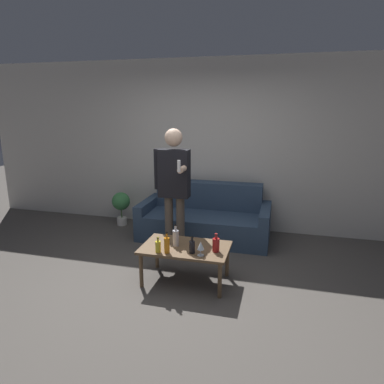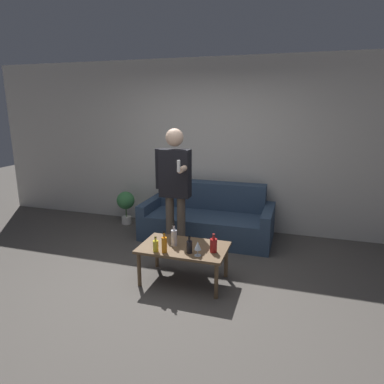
% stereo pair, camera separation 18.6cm
% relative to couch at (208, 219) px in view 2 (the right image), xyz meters
% --- Properties ---
extents(ground_plane, '(16.00, 16.00, 0.00)m').
position_rel_couch_xyz_m(ground_plane, '(-0.09, -1.71, -0.29)').
color(ground_plane, '#514C47').
extents(wall_back, '(8.00, 0.06, 2.70)m').
position_rel_couch_xyz_m(wall_back, '(-0.09, 0.51, 1.06)').
color(wall_back, silver).
rests_on(wall_back, ground_plane).
extents(couch, '(1.95, 0.90, 0.81)m').
position_rel_couch_xyz_m(couch, '(0.00, 0.00, 0.00)').
color(couch, '#334760').
rests_on(couch, ground_plane).
extents(coffee_table, '(0.98, 0.60, 0.43)m').
position_rel_couch_xyz_m(coffee_table, '(0.09, -1.44, 0.10)').
color(coffee_table, brown).
rests_on(coffee_table, ground_plane).
extents(bottle_orange, '(0.07, 0.07, 0.25)m').
position_rel_couch_xyz_m(bottle_orange, '(-0.02, -1.44, 0.24)').
color(bottle_orange, silver).
rests_on(bottle_orange, coffee_table).
extents(bottle_green, '(0.06, 0.06, 0.17)m').
position_rel_couch_xyz_m(bottle_green, '(-0.16, -1.66, 0.21)').
color(bottle_green, yellow).
rests_on(bottle_green, coffee_table).
extents(bottle_dark, '(0.08, 0.08, 0.21)m').
position_rel_couch_xyz_m(bottle_dark, '(0.45, -1.49, 0.23)').
color(bottle_dark, '#B21E1E').
rests_on(bottle_dark, coffee_table).
extents(bottle_yellow, '(0.06, 0.06, 0.24)m').
position_rel_couch_xyz_m(bottle_yellow, '(-0.06, -1.65, 0.24)').
color(bottle_yellow, orange).
rests_on(bottle_yellow, coffee_table).
extents(bottle_red, '(0.06, 0.06, 0.19)m').
position_rel_couch_xyz_m(bottle_red, '(0.21, -1.59, 0.22)').
color(bottle_red, black).
rests_on(bottle_red, coffee_table).
extents(wine_glass_near, '(0.08, 0.08, 0.16)m').
position_rel_couch_xyz_m(wine_glass_near, '(0.31, -1.63, 0.25)').
color(wine_glass_near, silver).
rests_on(wine_glass_near, coffee_table).
extents(person_standing_front, '(0.47, 0.43, 1.70)m').
position_rel_couch_xyz_m(person_standing_front, '(-0.24, -0.80, 0.73)').
color(person_standing_front, brown).
rests_on(person_standing_front, ground_plane).
extents(potted_plant, '(0.30, 0.30, 0.57)m').
position_rel_couch_xyz_m(potted_plant, '(-1.49, 0.15, 0.09)').
color(potted_plant, silver).
rests_on(potted_plant, ground_plane).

